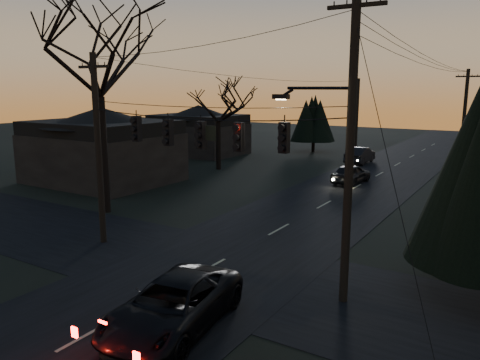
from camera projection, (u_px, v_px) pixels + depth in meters
The scene contains 15 objects.
main_road at pixel (311, 212), 26.82m from camera, with size 8.00×120.00×0.02m, color black.
cross_road at pixel (209, 268), 18.49m from camera, with size 60.00×7.00×0.02m, color black.
utility_pole_right at pixel (343, 301), 15.64m from camera, with size 5.00×0.30×10.00m, color black, non-canonical shape.
utility_pole_left at pixel (104, 242), 21.61m from camera, with size 1.80×0.30×8.50m, color black, non-canonical shape.
utility_pole_far_r at pixel (459, 173), 38.95m from camera, with size 1.80×0.30×8.50m, color black, non-canonical shape.
utility_pole_far_l at pixel (355, 152), 51.58m from camera, with size 0.30×0.30×8.00m, color black, non-canonical shape.
span_signal_assembly at pixel (202, 134), 17.59m from camera, with size 11.50×0.44×1.51m.
bare_tree_left at pixel (98, 48), 25.08m from camera, with size 9.36×9.36×13.06m.
bare_tree_dist at pixel (218, 102), 39.82m from camera, with size 6.53×6.53×8.27m.
evergreen_dist at pixel (314, 121), 51.70m from camera, with size 3.47×3.47×5.65m.
house_left_near at pixel (102, 145), 35.10m from camera, with size 10.00×8.00×5.60m.
house_left_far at pixel (199, 130), 50.02m from camera, with size 9.00×7.00×5.20m.
suv_near at pixel (173, 305), 13.70m from camera, with size 2.46×5.34×1.49m, color black.
sedan_oncoming_a at pixel (351, 174), 34.76m from camera, with size 1.69×4.19×1.43m, color black.
sedan_oncoming_b at pixel (360, 155), 43.98m from camera, with size 1.61×4.61×1.52m, color black.
Camera 1 is at (10.28, -4.18, 7.01)m, focal length 35.00 mm.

